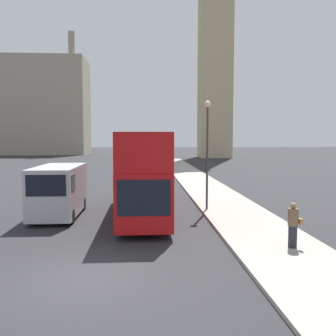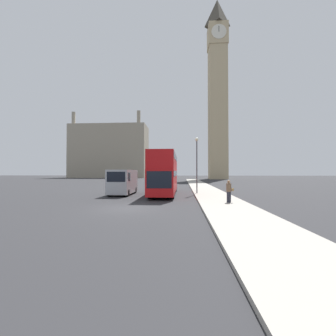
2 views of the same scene
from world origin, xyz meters
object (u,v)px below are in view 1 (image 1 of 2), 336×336
red_double_decker_bus (144,169)px  street_lamp (207,139)px  white_van (58,190)px  pedestrian (293,225)px

red_double_decker_bus → street_lamp: size_ratio=1.87×
white_van → pedestrian: (10.02, -6.65, -0.45)m
red_double_decker_bus → white_van: size_ratio=2.20×
pedestrian → street_lamp: street_lamp is taller
street_lamp → pedestrian: bearing=-75.5°
white_van → street_lamp: street_lamp is taller
street_lamp → white_van: bearing=-173.8°
red_double_decker_bus → white_van: 4.67m
red_double_decker_bus → pedestrian: size_ratio=6.81×
red_double_decker_bus → street_lamp: (3.56, 0.34, 1.63)m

